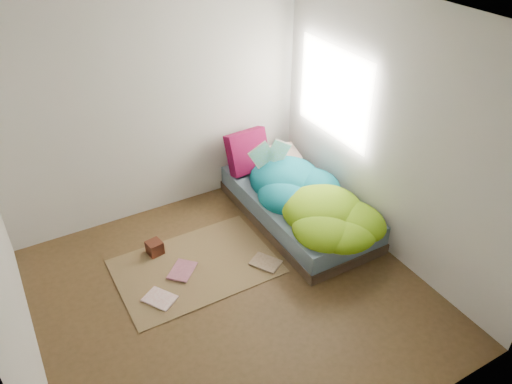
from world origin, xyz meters
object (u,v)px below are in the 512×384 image
open_book (270,146)px  wooden_box (155,248)px  floor_book_b (172,269)px  floor_book_a (153,306)px  bed (298,207)px  pillow_magenta (248,152)px

open_book → wooden_box: size_ratio=2.80×
open_book → wooden_box: open_book is taller
wooden_box → floor_book_b: 0.34m
floor_book_a → floor_book_b: (0.35, 0.39, 0.00)m
open_book → floor_book_b: (-1.47, -0.51, -0.78)m
open_book → floor_book_a: open_book is taller
bed → floor_book_a: bed is taller
bed → open_book: open_book is taller
bed → open_book: size_ratio=4.79×
open_book → floor_book_b: bearing=-153.1°
pillow_magenta → floor_book_a: pillow_magenta is taller
bed → wooden_box: size_ratio=13.41×
wooden_box → floor_book_b: wooden_box is taller
wooden_box → bed: bearing=-7.9°
wooden_box → floor_book_a: wooden_box is taller
bed → floor_book_b: bed is taller
pillow_magenta → wooden_box: (-1.43, -0.54, -0.50)m
wooden_box → floor_book_a: (-0.29, -0.72, -0.06)m
wooden_box → floor_book_b: bearing=-79.8°
wooden_box → open_book: bearing=6.8°
floor_book_a → floor_book_b: floor_book_b is taller
pillow_magenta → bed: bearing=-77.6°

